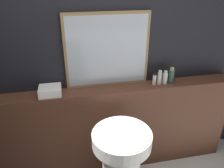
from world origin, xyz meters
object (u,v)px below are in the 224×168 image
object	(u,v)px
shampoo_bottle	(154,79)
body_wash_bottle	(171,76)
pedestal_sink	(121,165)
towel_stack	(50,91)
conditioner_bottle	(160,78)
lotion_bottle	(165,78)
mirror	(107,51)

from	to	relation	value
shampoo_bottle	body_wash_bottle	size ratio (longest dim) A/B	0.73
pedestal_sink	body_wash_bottle	xyz separation A→B (m)	(0.63, 0.50, 0.58)
towel_stack	conditioner_bottle	distance (m)	1.07
conditioner_bottle	body_wash_bottle	size ratio (longest dim) A/B	0.87
conditioner_bottle	shampoo_bottle	bearing A→B (deg)	180.00
shampoo_bottle	lotion_bottle	size ratio (longest dim) A/B	0.91
mirror	conditioner_bottle	size ratio (longest dim) A/B	5.48
conditioner_bottle	body_wash_bottle	distance (m)	0.13
conditioner_bottle	lotion_bottle	xyz separation A→B (m)	(0.06, 0.00, -0.00)
mirror	body_wash_bottle	xyz separation A→B (m)	(0.64, -0.08, -0.28)
conditioner_bottle	towel_stack	bearing A→B (deg)	180.00
shampoo_bottle	towel_stack	bearing A→B (deg)	180.00
pedestal_sink	shampoo_bottle	xyz separation A→B (m)	(0.45, 0.50, 0.56)
pedestal_sink	towel_stack	bearing A→B (deg)	138.42
pedestal_sink	body_wash_bottle	bearing A→B (deg)	38.01
towel_stack	conditioner_bottle	bearing A→B (deg)	0.00
pedestal_sink	lotion_bottle	xyz separation A→B (m)	(0.57, 0.50, 0.56)
lotion_bottle	body_wash_bottle	size ratio (longest dim) A/B	0.81
conditioner_bottle	body_wash_bottle	bearing A→B (deg)	0.00
pedestal_sink	body_wash_bottle	size ratio (longest dim) A/B	5.00
pedestal_sink	conditioner_bottle	xyz separation A→B (m)	(0.51, 0.50, 0.57)
pedestal_sink	shampoo_bottle	bearing A→B (deg)	47.46
conditioner_bottle	lotion_bottle	world-z (taller)	conditioner_bottle
mirror	shampoo_bottle	world-z (taller)	mirror
lotion_bottle	body_wash_bottle	distance (m)	0.07
mirror	towel_stack	distance (m)	0.64
shampoo_bottle	conditioner_bottle	distance (m)	0.06
pedestal_sink	shampoo_bottle	world-z (taller)	shampoo_bottle
shampoo_bottle	lotion_bottle	world-z (taller)	lotion_bottle
mirror	body_wash_bottle	size ratio (longest dim) A/B	4.76
towel_stack	shampoo_bottle	world-z (taller)	shampoo_bottle
mirror	towel_stack	xyz separation A→B (m)	(-0.55, -0.08, -0.32)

